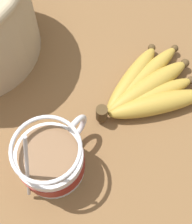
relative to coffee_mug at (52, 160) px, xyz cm
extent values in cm
cube|color=brown|center=(7.11, -1.08, -5.33)|extent=(92.24, 92.24, 2.88)
cylinder|color=silver|center=(-0.11, 0.00, -0.39)|extent=(10.08, 10.08, 7.00)
cylinder|color=maroon|center=(-0.11, 0.00, -0.57)|extent=(10.28, 10.28, 3.32)
torus|color=silver|center=(5.84, 0.00, 0.85)|extent=(5.45, 0.90, 5.45)
cylinder|color=#846042|center=(-0.11, 0.00, 3.21)|extent=(8.88, 8.88, 0.40)
torus|color=silver|center=(-0.11, 0.00, 5.60)|extent=(10.08, 10.08, 0.60)
cylinder|color=#B2B2B7|center=(-3.81, 0.00, 5.59)|extent=(4.34, 0.50, 16.07)
ellipsoid|color=#B2B2B7|center=(-1.88, 0.00, -2.39)|extent=(3.00, 2.00, 0.80)
cylinder|color=#4C381E|center=(11.43, -1.29, -1.31)|extent=(2.00, 2.00, 3.00)
ellipsoid|color=#B79338|center=(18.94, -7.47, -2.05)|extent=(15.82, 13.93, 3.68)
ellipsoid|color=#B79338|center=(19.59, -5.75, -2.31)|extent=(16.08, 10.73, 3.16)
sphere|color=#4C381E|center=(26.87, -9.74, -2.31)|extent=(1.42, 1.42, 1.42)
ellipsoid|color=#B79338|center=(20.83, -4.33, -2.08)|extent=(18.00, 8.90, 3.62)
sphere|color=#4C381E|center=(29.27, -7.05, -2.08)|extent=(1.63, 1.63, 1.63)
ellipsoid|color=#B79338|center=(21.83, -2.59, -2.30)|extent=(19.21, 5.51, 3.19)
sphere|color=#4C381E|center=(31.23, -3.76, -2.30)|extent=(1.43, 1.43, 1.43)
ellipsoid|color=#B79338|center=(20.57, -0.71, -2.26)|extent=(16.48, 4.30, 3.27)
sphere|color=#4C381E|center=(28.70, -0.19, -2.26)|extent=(1.47, 1.47, 1.47)
camera|label=1|loc=(-7.18, -13.88, 45.84)|focal=50.00mm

